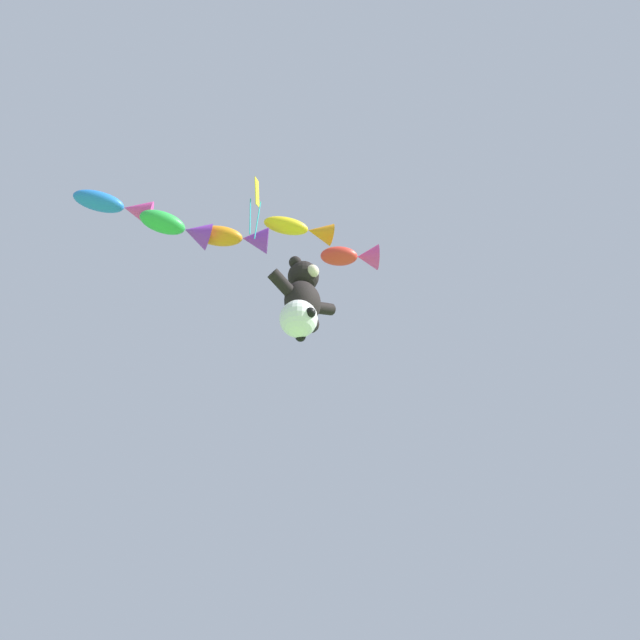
{
  "coord_description": "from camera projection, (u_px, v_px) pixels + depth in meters",
  "views": [
    {
      "loc": [
        -7.06,
        -0.77,
        0.85
      ],
      "look_at": [
        -0.05,
        6.74,
        9.38
      ],
      "focal_mm": 28.0,
      "sensor_mm": 36.0,
      "label": 1
    }
  ],
  "objects": [
    {
      "name": "fish_kite_emerald",
      "position": [
        180.0,
        228.0,
        15.75
      ],
      "size": [
        2.32,
        1.47,
        0.9
      ],
      "color": "green"
    },
    {
      "name": "fish_kite_goldfin",
      "position": [
        303.0,
        229.0,
        17.16
      ],
      "size": [
        2.43,
        1.75,
        0.78
      ],
      "color": "yellow"
    },
    {
      "name": "diamond_kite",
      "position": [
        256.0,
        197.0,
        14.94
      ],
      "size": [
        0.8,
        0.83,
        2.73
      ],
      "color": "yellow"
    },
    {
      "name": "soccer_ball_kite",
      "position": [
        299.0,
        319.0,
        13.11
      ],
      "size": [
        1.12,
        1.11,
        1.03
      ],
      "color": "white"
    },
    {
      "name": "fish_kite_cobalt",
      "position": [
        118.0,
        206.0,
        15.53
      ],
      "size": [
        2.41,
        1.64,
        0.82
      ],
      "color": "blue"
    },
    {
      "name": "teddy_bear_kite",
      "position": [
        303.0,
        294.0,
        14.29
      ],
      "size": [
        2.42,
        1.06,
        2.45
      ],
      "color": "black"
    },
    {
      "name": "fish_kite_crimson",
      "position": [
        353.0,
        257.0,
        16.65
      ],
      "size": [
        1.96,
        1.85,
        0.86
      ],
      "color": "red"
    },
    {
      "name": "fish_kite_tangerine",
      "position": [
        237.0,
        238.0,
        16.5
      ],
      "size": [
        2.39,
        2.03,
        0.89
      ],
      "color": "orange"
    }
  ]
}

